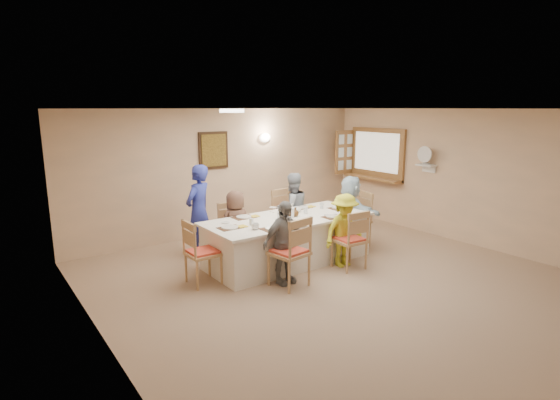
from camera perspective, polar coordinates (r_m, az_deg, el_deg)
ground at (r=6.48m, az=8.92°, el=-11.00°), size 7.00×7.00×0.00m
room_walls at (r=6.06m, az=9.38°, el=2.31°), size 7.00×7.00×7.00m
wall_picture at (r=8.65m, az=-8.67°, el=6.43°), size 0.62×0.05×0.72m
wall_sconce at (r=9.23m, az=-1.96°, el=8.15°), size 0.26×0.09×0.18m
ceiling_light at (r=6.56m, az=-6.30°, el=11.51°), size 0.36×0.36×0.05m
serving_hatch at (r=10.01m, az=12.56°, el=5.87°), size 0.06×1.50×1.15m
hatch_sill at (r=9.99m, az=11.96°, el=2.85°), size 0.30×1.50×0.05m
shutter_door at (r=10.35m, az=8.43°, el=6.22°), size 0.55×0.04×1.00m
fan_shelf at (r=9.13m, az=18.55°, el=4.34°), size 0.22×0.36×0.03m
desk_fan at (r=9.09m, az=18.50°, el=5.26°), size 0.30×0.30×0.28m
dining_table at (r=7.23m, az=1.12°, el=-5.20°), size 2.80×1.18×0.76m
chair_back_left at (r=7.54m, az=-6.23°, el=-3.95°), size 0.51×0.51×0.91m
chair_back_right at (r=8.16m, az=1.08°, el=-2.23°), size 0.53×0.53×1.03m
chair_front_left at (r=6.24m, az=1.18°, el=-6.70°), size 0.56×0.56×1.04m
chair_front_right at (r=7.01m, az=9.04°, el=-5.03°), size 0.50×0.50×0.97m
chair_left_end at (r=6.43m, az=-10.03°, el=-6.66°), size 0.46×0.46×0.96m
chair_right_end at (r=8.20m, az=9.79°, el=-2.42°), size 0.57×0.57×1.00m
diner_back_left at (r=7.40m, az=-5.79°, el=-3.22°), size 0.58×0.39×1.17m
diner_back_right at (r=8.03m, az=1.60°, el=-1.25°), size 0.80×0.69×1.36m
diner_front_left at (r=6.30m, az=0.52°, el=-5.59°), size 0.74×0.36×1.23m
diner_front_right at (r=7.06m, az=8.38°, el=-3.95°), size 0.77×0.45×1.19m
diner_right_end at (r=8.07m, az=9.19°, el=-1.47°), size 1.30×0.62×1.32m
caregiver at (r=7.55m, az=-10.58°, el=-1.41°), size 0.91×0.88×1.59m
placemat_fl at (r=6.46m, az=-0.86°, el=-3.77°), size 0.37×0.27×0.01m
plate_fl at (r=6.46m, az=-0.86°, el=-3.68°), size 0.25×0.25×0.02m
napkin_fl at (r=6.52m, az=0.69°, el=-3.55°), size 0.13×0.13×0.01m
placemat_fr at (r=7.20m, az=6.97°, el=-2.21°), size 0.35×0.26×0.01m
plate_fr at (r=7.19m, az=6.97°, el=-2.13°), size 0.24×0.24×0.01m
napkin_fr at (r=7.28m, az=8.28°, el=-2.02°), size 0.13×0.13×0.01m
placemat_bl at (r=7.14m, az=-4.76°, el=-2.27°), size 0.36×0.27×0.01m
plate_bl at (r=7.14m, az=-4.76°, el=-2.20°), size 0.25×0.25×0.02m
napkin_bl at (r=7.19m, az=-3.33°, el=-2.10°), size 0.14×0.14×0.01m
placemat_br at (r=7.81m, az=2.77°, el=-1.00°), size 0.35×0.26×0.01m
plate_br at (r=7.81m, az=2.77°, el=-0.93°), size 0.25×0.25×0.02m
napkin_br at (r=7.88m, az=4.02°, el=-0.84°), size 0.14×0.14×0.01m
placemat_le at (r=6.55m, az=-6.58°, el=-3.63°), size 0.34×0.25×0.01m
plate_le at (r=6.54m, az=-6.58°, el=-3.55°), size 0.25×0.25×0.02m
napkin_le at (r=6.59m, az=-5.00°, el=-3.43°), size 0.14×0.14×0.01m
placemat_re at (r=7.84m, az=7.66°, el=-1.05°), size 0.35×0.26×0.01m
plate_re at (r=7.84m, az=7.67°, el=-0.98°), size 0.25×0.25×0.02m
napkin_re at (r=7.93m, az=8.86°, el=-0.89°), size 0.14×0.14×0.01m
teacup_a at (r=6.43m, az=-3.25°, el=-3.45°), size 0.13×0.13×0.09m
teacup_b at (r=7.75m, az=1.39°, el=-0.77°), size 0.15×0.15×0.09m
bowl_a at (r=6.78m, az=0.37°, el=-2.78°), size 0.38×0.38×0.06m
bowl_b at (r=7.51m, az=2.06°, el=-1.29°), size 0.23×0.23×0.07m
condiment_ketchup at (r=7.11m, az=0.72°, el=-1.44°), size 0.09×0.09×0.21m
condiment_brown at (r=7.21m, az=1.07°, el=-1.35°), size 0.11×0.11×0.19m
condiment_malt at (r=7.18m, az=2.01°, el=-1.56°), size 0.18×0.18×0.15m
drinking_glass at (r=7.07m, az=-0.08°, el=-1.93°), size 0.07×0.07×0.10m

